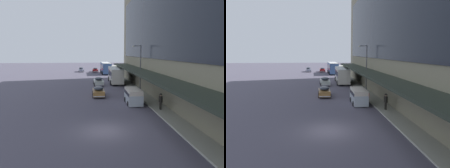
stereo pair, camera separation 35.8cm
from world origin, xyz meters
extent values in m
plane|color=#4E4A59|center=(0.00, 0.00, 0.00)|extent=(240.00, 240.00, 0.00)
cube|color=#2A3227|center=(6.40, 0.00, 3.76)|extent=(3.20, 72.00, 0.24)
cube|color=#3F5F97|center=(3.78, 49.44, 1.85)|extent=(2.79, 10.74, 2.99)
cube|color=black|center=(3.78, 49.44, 2.20)|extent=(2.81, 9.89, 1.32)
cube|color=silver|center=(3.78, 49.44, 3.39)|extent=(2.69, 10.74, 0.12)
cube|color=black|center=(3.62, 54.81, 3.09)|extent=(1.24, 0.10, 0.36)
cylinder|color=black|center=(2.44, 53.03, 0.50)|extent=(0.28, 1.01, 1.00)
cylinder|color=black|center=(4.91, 53.10, 0.50)|extent=(0.28, 1.01, 1.00)
cylinder|color=black|center=(2.65, 46.10, 0.50)|extent=(0.28, 1.01, 1.00)
cylinder|color=black|center=(5.12, 46.17, 0.50)|extent=(0.28, 1.01, 1.00)
cylinder|color=black|center=(2.57, 48.60, 0.50)|extent=(0.28, 1.01, 1.00)
cylinder|color=black|center=(5.04, 48.68, 0.50)|extent=(0.28, 1.01, 1.00)
cube|color=beige|center=(4.40, 28.99, 1.77)|extent=(2.67, 10.29, 2.85)
cube|color=black|center=(4.40, 28.99, 2.11)|extent=(2.69, 9.47, 1.25)
cube|color=silver|center=(4.40, 28.99, 3.25)|extent=(2.58, 10.29, 0.12)
cube|color=black|center=(4.51, 34.15, 2.95)|extent=(1.23, 0.09, 0.36)
cylinder|color=black|center=(3.25, 32.49, 0.50)|extent=(0.27, 1.01, 1.00)
cylinder|color=black|center=(5.70, 32.44, 0.50)|extent=(0.27, 1.01, 1.00)
cylinder|color=black|center=(3.11, 25.84, 0.50)|extent=(0.27, 1.01, 1.00)
cylinder|color=black|center=(5.55, 25.79, 0.50)|extent=(0.27, 1.01, 1.00)
cube|color=beige|center=(0.58, 26.08, 0.64)|extent=(2.01, 4.71, 0.84)
ellipsoid|color=#1E232D|center=(0.59, 25.85, 1.35)|extent=(1.69, 2.62, 0.65)
cube|color=silver|center=(0.46, 28.44, 0.37)|extent=(1.70, 0.20, 0.14)
cube|color=silver|center=(0.70, 23.72, 0.37)|extent=(1.70, 0.20, 0.14)
sphere|color=silver|center=(-0.02, 28.39, 0.69)|extent=(0.18, 0.18, 0.18)
sphere|color=silver|center=(0.95, 28.44, 0.69)|extent=(0.18, 0.18, 0.18)
cylinder|color=black|center=(-0.38, 27.47, 0.32)|extent=(0.17, 0.65, 0.64)
cylinder|color=black|center=(1.40, 27.56, 0.32)|extent=(0.17, 0.65, 0.64)
cylinder|color=black|center=(-0.24, 24.61, 0.32)|extent=(0.17, 0.65, 0.64)
cylinder|color=black|center=(1.54, 24.69, 0.32)|extent=(0.17, 0.65, 0.64)
cube|color=#9E6F38|center=(0.10, 14.87, 0.60)|extent=(1.72, 4.19, 0.77)
ellipsoid|color=#1E232D|center=(0.10, 14.66, 1.25)|extent=(1.51, 2.31, 0.58)
cube|color=silver|center=(0.10, 17.01, 0.37)|extent=(1.63, 0.12, 0.14)
cube|color=silver|center=(0.11, 12.73, 0.37)|extent=(1.63, 0.12, 0.14)
sphere|color=silver|center=(-0.37, 16.98, 0.65)|extent=(0.18, 0.18, 0.18)
sphere|color=silver|center=(0.57, 16.98, 0.65)|extent=(0.18, 0.18, 0.18)
cylinder|color=black|center=(-0.75, 16.17, 0.32)|extent=(0.14, 0.64, 0.64)
cylinder|color=black|center=(0.96, 16.17, 0.32)|extent=(0.14, 0.64, 0.64)
cylinder|color=black|center=(-0.75, 13.57, 0.32)|extent=(0.14, 0.64, 0.64)
cylinder|color=black|center=(0.96, 13.57, 0.32)|extent=(0.14, 0.64, 0.64)
cube|color=slate|center=(-3.97, 56.70, 0.58)|extent=(1.77, 4.43, 0.72)
ellipsoid|color=#1E232D|center=(-3.98, 56.92, 1.23)|extent=(1.51, 2.46, 0.64)
cube|color=silver|center=(-3.90, 54.46, 0.37)|extent=(1.55, 0.17, 0.14)
cube|color=silver|center=(-4.04, 58.94, 0.37)|extent=(1.55, 0.17, 0.14)
sphere|color=silver|center=(-3.45, 54.50, 0.63)|extent=(0.18, 0.18, 0.18)
sphere|color=silver|center=(-4.35, 54.47, 0.63)|extent=(0.18, 0.18, 0.18)
cylinder|color=black|center=(-3.11, 55.37, 0.32)|extent=(0.16, 0.64, 0.64)
cylinder|color=black|center=(-4.74, 55.32, 0.32)|extent=(0.16, 0.64, 0.64)
cylinder|color=black|center=(-3.20, 58.08, 0.32)|extent=(0.16, 0.64, 0.64)
cylinder|color=black|center=(-4.83, 58.03, 0.32)|extent=(0.16, 0.64, 0.64)
cube|color=#A51619|center=(0.77, 56.28, 0.57)|extent=(1.70, 4.68, 0.71)
ellipsoid|color=#1E232D|center=(0.77, 56.04, 1.17)|extent=(1.50, 2.57, 0.54)
cube|color=silver|center=(0.78, 58.66, 0.37)|extent=(1.61, 0.12, 0.14)
cube|color=silver|center=(0.77, 53.89, 0.37)|extent=(1.61, 0.12, 0.14)
sphere|color=silver|center=(0.31, 58.63, 0.62)|extent=(0.18, 0.18, 0.18)
sphere|color=silver|center=(1.24, 58.63, 0.62)|extent=(0.18, 0.18, 0.18)
cylinder|color=black|center=(-0.07, 57.73, 0.32)|extent=(0.14, 0.64, 0.64)
cylinder|color=black|center=(1.62, 57.72, 0.32)|extent=(0.14, 0.64, 0.64)
cylinder|color=black|center=(-0.08, 54.83, 0.32)|extent=(0.14, 0.64, 0.64)
cylinder|color=black|center=(1.62, 54.83, 0.32)|extent=(0.14, 0.64, 0.64)
cube|color=silver|center=(4.39, 9.45, 0.76)|extent=(1.83, 4.33, 1.29)
cube|color=silver|center=(4.39, 9.45, 1.55)|extent=(1.79, 4.24, 0.83)
cube|color=black|center=(4.39, 9.45, 1.45)|extent=(1.86, 3.90, 0.41)
ellipsoid|color=silver|center=(4.43, 11.55, 0.90)|extent=(1.62, 0.63, 1.11)
cylinder|color=black|center=(3.54, 10.72, 0.32)|extent=(0.17, 0.64, 0.64)
cylinder|color=black|center=(5.29, 10.69, 0.32)|extent=(0.17, 0.64, 0.64)
cylinder|color=black|center=(3.49, 8.22, 0.32)|extent=(0.17, 0.64, 0.64)
cylinder|color=black|center=(5.24, 8.19, 0.32)|extent=(0.17, 0.64, 0.64)
cylinder|color=black|center=(6.84, 5.68, 0.57)|extent=(0.16, 0.16, 0.85)
cylinder|color=black|center=(6.78, 5.83, 0.57)|extent=(0.16, 0.16, 0.85)
cube|color=black|center=(6.81, 5.76, 1.35)|extent=(0.37, 0.46, 0.70)
cylinder|color=black|center=(6.90, 5.52, 1.39)|extent=(0.10, 0.10, 0.63)
cylinder|color=black|center=(6.71, 6.00, 1.39)|extent=(0.10, 0.10, 0.63)
sphere|color=tan|center=(6.81, 5.76, 1.81)|extent=(0.22, 0.22, 0.22)
cylinder|color=black|center=(6.81, 5.76, 1.89)|extent=(0.33, 0.33, 0.02)
cylinder|color=black|center=(6.81, 5.76, 1.95)|extent=(0.21, 0.21, 0.12)
cylinder|color=#4C4C51|center=(7.05, 16.94, 3.95)|extent=(0.16, 0.16, 7.61)
cylinder|color=#4C4C51|center=(6.45, 16.94, 7.66)|extent=(1.20, 0.10, 0.10)
ellipsoid|color=silver|center=(5.85, 16.94, 7.58)|extent=(0.44, 0.28, 0.20)
cylinder|color=red|center=(6.44, 12.53, 0.43)|extent=(0.20, 0.20, 0.55)
sphere|color=red|center=(6.44, 12.53, 0.76)|extent=(0.18, 0.18, 0.18)
cylinder|color=red|center=(6.44, 12.68, 0.45)|extent=(0.08, 0.10, 0.08)
cylinder|color=red|center=(6.44, 12.38, 0.45)|extent=(0.08, 0.10, 0.08)
camera|label=1|loc=(-1.22, -17.84, 6.68)|focal=35.00mm
camera|label=2|loc=(-0.87, -17.88, 6.68)|focal=35.00mm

